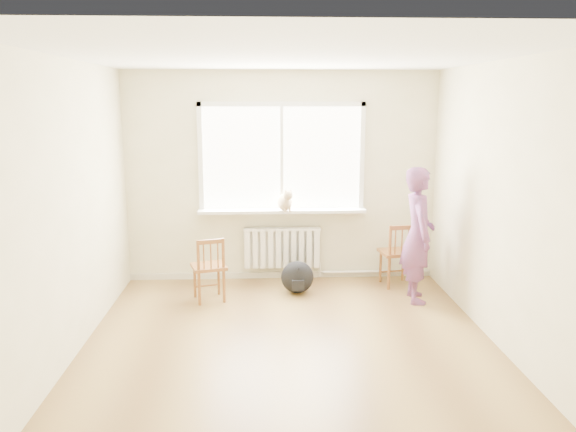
{
  "coord_description": "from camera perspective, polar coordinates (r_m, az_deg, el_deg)",
  "views": [
    {
      "loc": [
        -0.26,
        -4.94,
        2.33
      ],
      "look_at": [
        0.03,
        1.2,
        1.06
      ],
      "focal_mm": 35.0,
      "sensor_mm": 36.0,
      "label": 1
    }
  ],
  "objects": [
    {
      "name": "heating_pipe",
      "position": [
        7.62,
        8.87,
        -5.6
      ],
      "size": [
        1.4,
        0.04,
        0.04
      ],
      "primitive_type": "cylinder",
      "rotation": [
        0.0,
        1.57,
        0.0
      ],
      "color": "silver",
      "rests_on": "back_wall"
    },
    {
      "name": "floor",
      "position": [
        5.46,
        0.26,
        -13.52
      ],
      "size": [
        4.5,
        4.5,
        0.0
      ],
      "primitive_type": "plane",
      "color": "olive",
      "rests_on": "ground"
    },
    {
      "name": "chair_right",
      "position": [
        7.23,
        11.12,
        -3.88
      ],
      "size": [
        0.45,
        0.44,
        0.82
      ],
      "rotation": [
        0.0,
        0.0,
        3.28
      ],
      "color": "brown",
      "rests_on": "floor"
    },
    {
      "name": "baseboard",
      "position": [
        7.53,
        -0.62,
        -5.99
      ],
      "size": [
        4.0,
        0.03,
        0.08
      ],
      "primitive_type": "cube",
      "color": "beige",
      "rests_on": "ground"
    },
    {
      "name": "person",
      "position": [
        6.69,
        13.06,
        -1.89
      ],
      "size": [
        0.41,
        0.59,
        1.59
      ],
      "primitive_type": "imported",
      "rotation": [
        0.0,
        0.0,
        1.53
      ],
      "color": "#C84279",
      "rests_on": "floor"
    },
    {
      "name": "ceiling",
      "position": [
        4.96,
        0.3,
        16.0
      ],
      "size": [
        4.5,
        4.5,
        0.0
      ],
      "primitive_type": "plane",
      "rotation": [
        3.14,
        0.0,
        0.0
      ],
      "color": "white",
      "rests_on": "back_wall"
    },
    {
      "name": "windowsill",
      "position": [
        7.22,
        -0.61,
        0.53
      ],
      "size": [
        2.15,
        0.22,
        0.04
      ],
      "primitive_type": "cube",
      "color": "white",
      "rests_on": "back_wall"
    },
    {
      "name": "chair_left",
      "position": [
        6.65,
        -7.98,
        -5.36
      ],
      "size": [
        0.47,
        0.46,
        0.77
      ],
      "rotation": [
        0.0,
        0.0,
        3.43
      ],
      "color": "brown",
      "rests_on": "floor"
    },
    {
      "name": "radiator",
      "position": [
        7.35,
        -0.6,
        -3.2
      ],
      "size": [
        1.0,
        0.12,
        0.55
      ],
      "color": "white",
      "rests_on": "back_wall"
    },
    {
      "name": "window",
      "position": [
        7.2,
        -0.64,
        6.39
      ],
      "size": [
        2.12,
        0.05,
        1.42
      ],
      "color": "white",
      "rests_on": "back_wall"
    },
    {
      "name": "back_wall",
      "position": [
        7.26,
        -0.65,
        3.95
      ],
      "size": [
        4.0,
        0.01,
        2.7
      ],
      "primitive_type": "cube",
      "color": "beige",
      "rests_on": "ground"
    },
    {
      "name": "cat",
      "position": [
        7.11,
        -0.29,
        1.51
      ],
      "size": [
        0.26,
        0.44,
        0.3
      ],
      "rotation": [
        0.0,
        0.0,
        0.26
      ],
      "color": "beige",
      "rests_on": "windowsill"
    },
    {
      "name": "backpack",
      "position": [
        6.91,
        0.95,
        -6.23
      ],
      "size": [
        0.49,
        0.44,
        0.4
      ],
      "primitive_type": "ellipsoid",
      "rotation": [
        0.0,
        0.0,
        -0.43
      ],
      "color": "black",
      "rests_on": "floor"
    }
  ]
}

